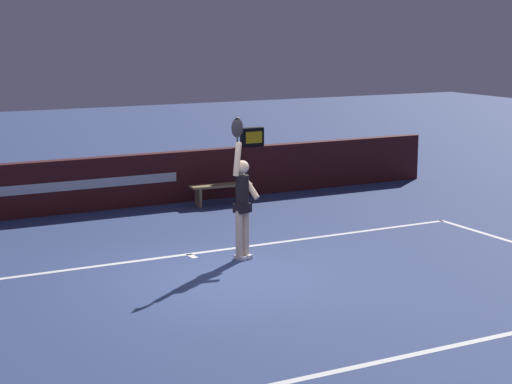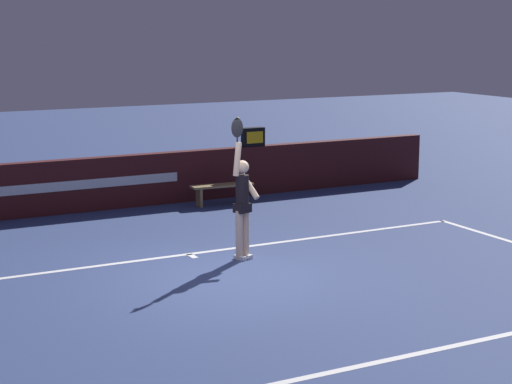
{
  "view_description": "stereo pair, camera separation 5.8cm",
  "coord_description": "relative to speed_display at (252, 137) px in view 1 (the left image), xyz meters",
  "views": [
    {
      "loc": [
        -5.98,
        -12.41,
        4.09
      ],
      "look_at": [
        0.92,
        0.74,
        1.22
      ],
      "focal_mm": 60.65,
      "sensor_mm": 36.0,
      "label": 1
    },
    {
      "loc": [
        -5.93,
        -12.44,
        4.09
      ],
      "look_at": [
        0.92,
        0.74,
        1.22
      ],
      "focal_mm": 60.65,
      "sensor_mm": 36.0,
      "label": 2
    }
  ],
  "objects": [
    {
      "name": "ground_plane",
      "position": [
        -3.63,
        -6.12,
        -1.42
      ],
      "size": [
        60.0,
        60.0,
        0.0
      ],
      "primitive_type": "plane",
      "color": "navy"
    },
    {
      "name": "tennis_ball",
      "position": [
        -2.95,
        -5.15,
        1.07
      ],
      "size": [
        0.07,
        0.07,
        0.07
      ],
      "color": "#CAE235"
    },
    {
      "name": "tennis_player",
      "position": [
        -2.9,
        -5.22,
        -0.36
      ],
      "size": [
        0.51,
        0.46,
        2.54
      ],
      "color": "beige",
      "rests_on": "ground"
    },
    {
      "name": "court_lines",
      "position": [
        -3.63,
        -7.38,
        -1.42
      ],
      "size": [
        11.84,
        5.93,
        0.0
      ],
      "color": "white",
      "rests_on": "ground"
    },
    {
      "name": "speed_display",
      "position": [
        0.0,
        0.0,
        0.0
      ],
      "size": [
        0.56,
        0.21,
        0.46
      ],
      "color": "black",
      "rests_on": "back_wall"
    },
    {
      "name": "back_wall",
      "position": [
        -3.63,
        0.0,
        -0.83
      ],
      "size": [
        17.22,
        0.27,
        1.19
      ],
      "color": "#3F1617",
      "rests_on": "ground"
    },
    {
      "name": "courtside_bench_near",
      "position": [
        -1.2,
        -0.75,
        -1.06
      ],
      "size": [
        1.49,
        0.46,
        0.47
      ],
      "color": "olive",
      "rests_on": "ground"
    }
  ]
}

